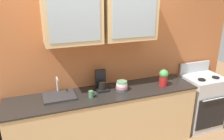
% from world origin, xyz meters
% --- Properties ---
extents(back_wall_unit, '(4.59, 0.49, 2.84)m').
position_xyz_m(back_wall_unit, '(-0.00, 0.29, 1.57)').
color(back_wall_unit, '#B76638').
rests_on(back_wall_unit, ground_plane).
extents(counter, '(2.72, 0.61, 0.92)m').
position_xyz_m(counter, '(0.00, 0.00, 0.46)').
color(counter, tan).
rests_on(counter, ground_plane).
extents(stove_range, '(0.63, 0.60, 1.10)m').
position_xyz_m(stove_range, '(1.75, -0.00, 0.47)').
color(stove_range, silver).
rests_on(stove_range, ground_plane).
extents(sink_faucet, '(0.43, 0.35, 0.25)m').
position_xyz_m(sink_faucet, '(-0.63, 0.08, 0.94)').
color(sink_faucet, '#2D2D30').
rests_on(sink_faucet, counter).
extents(bowl_stack, '(0.18, 0.18, 0.14)m').
position_xyz_m(bowl_stack, '(0.25, -0.01, 0.99)').
color(bowl_stack, '#4C4C54').
rests_on(bowl_stack, counter).
extents(vase, '(0.13, 0.13, 0.26)m').
position_xyz_m(vase, '(0.90, -0.08, 1.06)').
color(vase, '#B21E1E').
rests_on(vase, counter).
extents(cup_near_sink, '(0.10, 0.07, 0.10)m').
position_xyz_m(cup_near_sink, '(-0.22, -0.08, 0.97)').
color(cup_near_sink, '#4C7F59').
rests_on(cup_near_sink, counter).
extents(coffee_maker, '(0.17, 0.20, 0.29)m').
position_xyz_m(coffee_maker, '(-0.02, 0.12, 1.03)').
color(coffee_maker, black).
rests_on(coffee_maker, counter).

